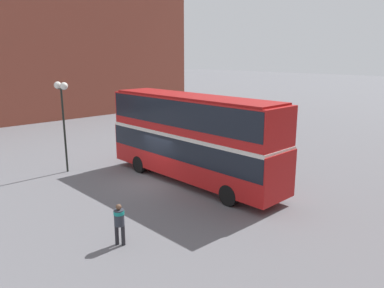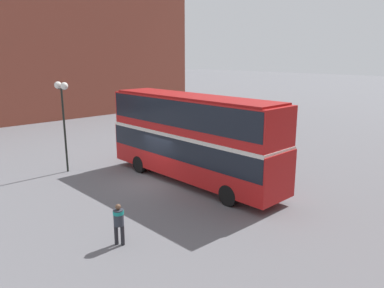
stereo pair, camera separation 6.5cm
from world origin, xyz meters
name	(u,v)px [view 1 (the left image)]	position (x,y,z in m)	size (l,w,h in m)	color
ground_plane	(152,182)	(0.00, 0.00, 0.00)	(240.00, 240.00, 0.00)	slate
building_row_left	(31,39)	(-26.97, 4.32, 8.56)	(8.32, 38.12, 17.10)	brown
double_decker_bus	(192,133)	(1.44, 1.70, 2.77)	(11.43, 2.60, 4.83)	red
pedestrian_foreground	(119,220)	(4.79, -5.16, 0.99)	(0.56, 0.56, 1.62)	#232328
parked_car_kerb_near	(259,120)	(-5.40, 16.98, 0.82)	(4.50, 2.47, 1.61)	maroon
street_lamp_twin_globe	(62,100)	(-5.15, -2.53, 4.37)	(1.27, 0.43, 5.41)	black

